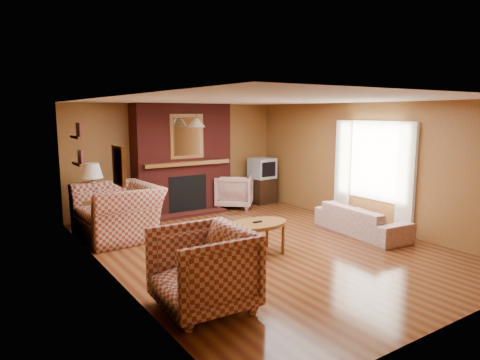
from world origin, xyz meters
TOP-DOWN VIEW (x-y plane):
  - floor at (0.00, 0.00)m, footprint 6.50×6.50m
  - ceiling at (0.00, 0.00)m, footprint 6.50×6.50m
  - wall_back at (0.00, 3.25)m, footprint 6.50×0.00m
  - wall_front at (0.00, -3.25)m, footprint 6.50×0.00m
  - wall_left at (-2.50, 0.00)m, footprint 0.00×6.50m
  - wall_right at (2.50, 0.00)m, footprint 0.00×6.50m
  - fireplace at (0.00, 2.98)m, footprint 2.20×0.82m
  - window_right at (2.45, -0.20)m, footprint 0.10×1.85m
  - bookshelf at (-2.44, 1.90)m, footprint 0.09×0.55m
  - botanical_print at (-2.47, -0.30)m, footprint 0.05×0.40m
  - pendant_light at (0.00, 2.30)m, footprint 0.36×0.36m
  - plaid_loveseat at (-1.85, 1.81)m, footprint 1.36×1.53m
  - plaid_armchair at (-1.95, -1.50)m, footprint 1.07×1.04m
  - floral_sofa at (1.90, -0.45)m, footprint 0.87×1.88m
  - floral_armchair at (1.22, 2.75)m, footprint 1.17×1.17m
  - coffee_table at (-0.33, -0.30)m, footprint 1.04×0.64m
  - side_table at (-2.10, 2.45)m, footprint 0.50×0.50m
  - table_lamp at (-2.10, 2.45)m, footprint 0.39×0.39m
  - tv_stand at (2.05, 2.80)m, footprint 0.61×0.56m
  - crt_tv at (2.05, 2.79)m, footprint 0.57×0.57m

SIDE VIEW (x-z plane):
  - floor at x=0.00m, z-range 0.00..0.00m
  - floral_sofa at x=1.90m, z-range 0.00..0.53m
  - tv_stand at x=2.05m, z-range 0.00..0.61m
  - side_table at x=-2.10m, z-range 0.00..0.64m
  - floral_armchair at x=1.22m, z-range 0.00..0.77m
  - coffee_table at x=-0.33m, z-range 0.19..0.72m
  - plaid_armchair at x=-1.95m, z-range 0.00..0.94m
  - plaid_loveseat at x=-1.85m, z-range 0.00..0.94m
  - crt_tv at x=2.05m, z-range 0.61..1.11m
  - table_lamp at x=-2.10m, z-range 0.68..1.32m
  - window_right at x=2.45m, z-range 0.13..2.13m
  - fireplace at x=0.00m, z-range -0.02..2.38m
  - wall_back at x=0.00m, z-range -2.05..4.45m
  - wall_front at x=0.00m, z-range -2.05..4.45m
  - wall_left at x=-2.50m, z-range -2.05..4.45m
  - wall_right at x=2.50m, z-range -2.05..4.45m
  - botanical_print at x=-2.47m, z-range 1.30..1.80m
  - bookshelf at x=-2.44m, z-range 1.31..2.02m
  - pendant_light at x=0.00m, z-range 1.76..2.24m
  - ceiling at x=0.00m, z-range 2.40..2.40m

